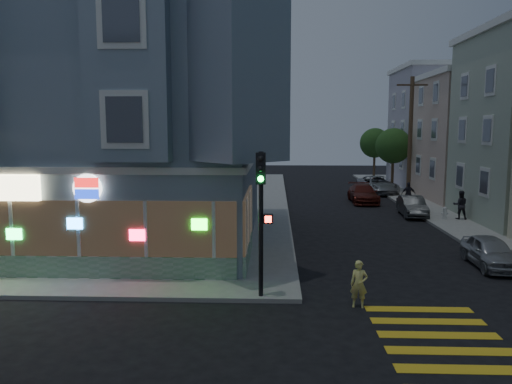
# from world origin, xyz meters

# --- Properties ---
(ground) EXTENTS (120.00, 120.00, 0.00)m
(ground) POSITION_xyz_m (0.00, 0.00, 0.00)
(ground) COLOR black
(ground) RESTS_ON ground
(sidewalk_nw) EXTENTS (33.00, 42.00, 0.15)m
(sidewalk_nw) POSITION_xyz_m (-13.50, 23.00, 0.07)
(sidewalk_nw) COLOR gray
(sidewalk_nw) RESTS_ON ground
(corner_building) EXTENTS (14.60, 14.60, 11.40)m
(corner_building) POSITION_xyz_m (-6.00, 10.98, 5.82)
(corner_building) COLOR slate
(corner_building) RESTS_ON sidewalk_nw
(row_house_c) EXTENTS (12.00, 8.60, 9.00)m
(row_house_c) POSITION_xyz_m (19.50, 25.00, 4.65)
(row_house_c) COLOR #B89F8E
(row_house_c) RESTS_ON sidewalk_ne
(row_house_d) EXTENTS (12.00, 8.60, 10.50)m
(row_house_d) POSITION_xyz_m (19.50, 34.00, 5.40)
(row_house_d) COLOR #9993A2
(row_house_d) RESTS_ON sidewalk_ne
(utility_pole) EXTENTS (2.20, 0.30, 9.00)m
(utility_pole) POSITION_xyz_m (12.00, 24.00, 4.80)
(utility_pole) COLOR #4C3826
(utility_pole) RESTS_ON sidewalk_ne
(street_tree_near) EXTENTS (3.00, 3.00, 5.30)m
(street_tree_near) POSITION_xyz_m (12.20, 30.00, 3.94)
(street_tree_near) COLOR #4C3826
(street_tree_near) RESTS_ON sidewalk_ne
(street_tree_far) EXTENTS (3.00, 3.00, 5.30)m
(street_tree_far) POSITION_xyz_m (12.20, 38.00, 3.94)
(street_tree_far) COLOR #4C3826
(street_tree_far) RESTS_ON sidewalk_ne
(running_child) EXTENTS (0.58, 0.42, 1.46)m
(running_child) POSITION_xyz_m (4.72, 1.80, 0.73)
(running_child) COLOR #E9DF77
(running_child) RESTS_ON ground
(pedestrian_a) EXTENTS (0.91, 0.76, 1.68)m
(pedestrian_a) POSITION_xyz_m (13.00, 16.23, 0.99)
(pedestrian_a) COLOR #222127
(pedestrian_a) RESTS_ON sidewalk_ne
(pedestrian_b) EXTENTS (0.95, 0.40, 1.62)m
(pedestrian_b) POSITION_xyz_m (11.30, 21.24, 0.96)
(pedestrian_b) COLOR #25242C
(pedestrian_b) RESTS_ON sidewalk_ne
(parked_car_a) EXTENTS (1.55, 3.64, 1.23)m
(parked_car_a) POSITION_xyz_m (10.66, 6.49, 0.61)
(parked_car_a) COLOR #A1A4A8
(parked_car_a) RESTS_ON ground
(parked_car_b) EXTENTS (1.55, 3.87, 1.25)m
(parked_car_b) POSITION_xyz_m (10.67, 17.91, 0.63)
(parked_car_b) COLOR #383C3D
(parked_car_b) RESTS_ON ground
(parked_car_c) EXTENTS (1.90, 4.61, 1.33)m
(parked_car_c) POSITION_xyz_m (8.60, 23.49, 0.67)
(parked_car_c) COLOR #551B13
(parked_car_c) RESTS_ON ground
(parked_car_d) EXTENTS (3.03, 5.52, 1.47)m
(parked_car_d) POSITION_xyz_m (10.70, 28.69, 0.73)
(parked_car_d) COLOR #95999E
(parked_car_d) RESTS_ON ground
(traffic_signal) EXTENTS (0.53, 0.52, 4.61)m
(traffic_signal) POSITION_xyz_m (1.71, 2.18, 3.27)
(traffic_signal) COLOR black
(traffic_signal) RESTS_ON sidewalk_nw
(fire_hydrant) EXTENTS (0.42, 0.24, 0.73)m
(fire_hydrant) POSITION_xyz_m (12.12, 16.24, 0.53)
(fire_hydrant) COLOR silver
(fire_hydrant) RESTS_ON sidewalk_ne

